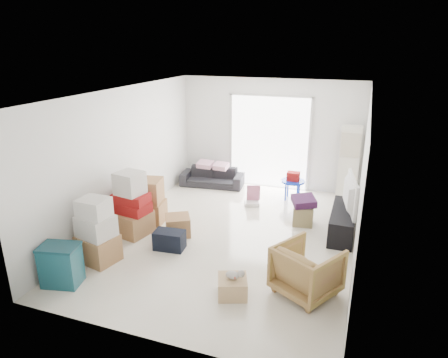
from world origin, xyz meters
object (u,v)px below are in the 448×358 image
object	(u,v)px
tv_console	(343,221)
wood_crate	(232,287)
kids_table	(293,180)
armchair	(307,268)
ac_tower	(349,164)
sofa	(212,174)
storage_bins	(61,265)
television	(344,206)
ottoman	(303,215)

from	to	relation	value
tv_console	wood_crate	xyz separation A→B (m)	(-1.37, -2.61, -0.10)
kids_table	armchair	bearing A→B (deg)	-76.56
ac_tower	wood_crate	size ratio (longest dim) A/B	4.17
sofa	storage_bins	size ratio (longest dim) A/B	2.44
ac_tower	kids_table	bearing A→B (deg)	-161.17
tv_console	kids_table	size ratio (longest dim) A/B	2.19
ac_tower	wood_crate	world-z (taller)	ac_tower
armchair	television	bearing A→B (deg)	-69.47
ac_tower	tv_console	world-z (taller)	ac_tower
ottoman	kids_table	bearing A→B (deg)	109.30
armchair	ottoman	xyz separation A→B (m)	(-0.42, 2.35, -0.22)
tv_console	ac_tower	bearing A→B (deg)	91.57
tv_console	sofa	world-z (taller)	sofa
ac_tower	ottoman	world-z (taller)	ac_tower
sofa	ottoman	bearing A→B (deg)	-37.04
storage_bins	wood_crate	xyz separation A→B (m)	(2.53, 0.60, -0.19)
ac_tower	storage_bins	distance (m)	6.35
kids_table	tv_console	bearing A→B (deg)	-49.13
armchair	wood_crate	bearing A→B (deg)	52.53
storage_bins	wood_crate	distance (m)	2.61
sofa	wood_crate	xyz separation A→B (m)	(1.97, -4.28, -0.17)
tv_console	television	world-z (taller)	television
tv_console	wood_crate	distance (m)	2.94
ac_tower	sofa	bearing A→B (deg)	-177.39
sofa	ottoman	xyz separation A→B (m)	(2.55, -1.52, -0.11)
sofa	ottoman	size ratio (longest dim) A/B	4.02
television	kids_table	bearing A→B (deg)	31.03
ac_tower	storage_bins	bearing A→B (deg)	-127.47
ac_tower	television	distance (m)	1.85
kids_table	wood_crate	distance (m)	4.04
ac_tower	television	world-z (taller)	ac_tower
television	ottoman	world-z (taller)	television
tv_console	ottoman	xyz separation A→B (m)	(-0.79, 0.16, -0.05)
ac_tower	armchair	xyz separation A→B (m)	(-0.32, -4.01, -0.46)
sofa	armchair	size ratio (longest dim) A/B	1.91
armchair	kids_table	xyz separation A→B (m)	(-0.86, 3.61, 0.06)
television	sofa	bearing A→B (deg)	53.59
television	storage_bins	world-z (taller)	storage_bins
ac_tower	ottoman	bearing A→B (deg)	-113.83
ottoman	wood_crate	size ratio (longest dim) A/B	0.94
sofa	kids_table	size ratio (longest dim) A/B	2.37
armchair	ottoman	size ratio (longest dim) A/B	2.11
television	kids_table	world-z (taller)	kids_table
kids_table	wood_crate	xyz separation A→B (m)	(-0.14, -4.03, -0.34)
armchair	sofa	bearing A→B (deg)	-22.39
tv_console	television	bearing A→B (deg)	0.00
ac_tower	wood_crate	distance (m)	4.68
storage_bins	sofa	bearing A→B (deg)	83.44
ottoman	kids_table	distance (m)	1.37
television	kids_table	distance (m)	1.88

